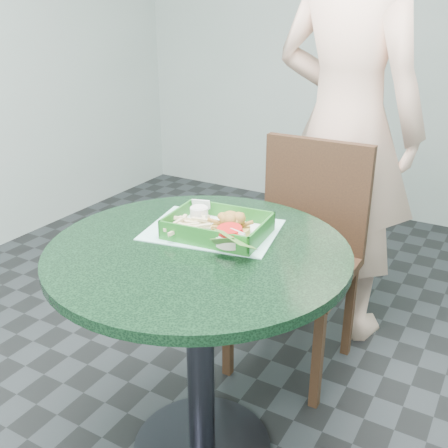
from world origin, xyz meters
The scene contains 11 objects.
floor centered at (0.00, 0.00, 0.00)m, with size 4.00×5.00×0.02m, color #303335.
wall_back centered at (0.00, 2.50, 1.40)m, with size 4.00×0.04×2.80m, color silver.
cafe_table centered at (0.00, 0.00, 0.58)m, with size 0.88×0.88×0.75m.
dining_chair centered at (0.07, 0.67, 0.53)m, with size 0.44×0.44×0.93m.
diner_person centered at (0.09, 1.01, 1.17)m, with size 0.85×0.56×2.34m, color beige.
placemat centered at (-0.03, 0.12, 0.75)m, with size 0.39×0.30×0.00m, color #A2E7DB.
food_basket centered at (0.01, 0.10, 0.77)m, with size 0.29×0.21×0.06m.
crab_sandwich centered at (0.05, 0.10, 0.80)m, with size 0.12×0.12×0.07m.
fries_pile centered at (-0.08, 0.07, 0.79)m, with size 0.12×0.13×0.05m, color beige, non-canonical shape.
sauce_ramekin centered at (-0.08, 0.14, 0.80)m, with size 0.06×0.06×0.03m.
garnish_cup centered at (0.09, 0.02, 0.79)m, with size 0.13×0.13×0.05m.
Camera 1 is at (0.75, -1.15, 1.42)m, focal length 42.00 mm.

